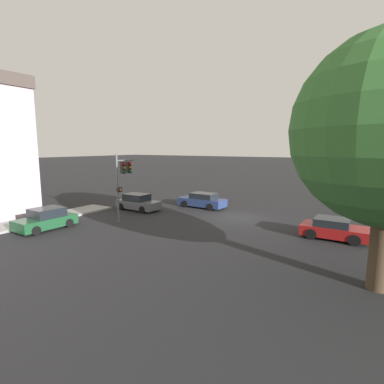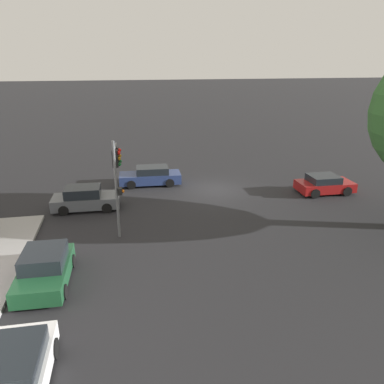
# 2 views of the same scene
# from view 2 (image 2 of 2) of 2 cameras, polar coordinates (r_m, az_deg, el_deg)

# --- Properties ---
(ground_plane) EXTENTS (300.00, 300.00, 0.00)m
(ground_plane) POSITION_cam_2_polar(r_m,az_deg,el_deg) (27.40, 3.59, 0.40)
(ground_plane) COLOR black
(traffic_signal) EXTENTS (0.53, 1.91, 5.22)m
(traffic_signal) POSITION_cam_2_polar(r_m,az_deg,el_deg) (19.83, -11.40, 3.42)
(traffic_signal) COLOR #515456
(traffic_signal) RESTS_ON ground_plane
(crossing_car_0) EXTENTS (4.19, 1.99, 1.47)m
(crossing_car_0) POSITION_cam_2_polar(r_m,az_deg,el_deg) (24.52, -15.93, -0.99)
(crossing_car_0) COLOR #4C5156
(crossing_car_0) RESTS_ON ground_plane
(crossing_car_1) EXTENTS (4.63, 2.01, 1.40)m
(crossing_car_1) POSITION_cam_2_polar(r_m,az_deg,el_deg) (28.37, -6.32, 2.42)
(crossing_car_1) COLOR navy
(crossing_car_1) RESTS_ON ground_plane
(crossing_car_2) EXTENTS (3.88, 2.07, 1.29)m
(crossing_car_2) POSITION_cam_2_polar(r_m,az_deg,el_deg) (28.09, 19.52, 1.11)
(crossing_car_2) COLOR maroon
(crossing_car_2) RESTS_ON ground_plane
(parked_car_0) EXTENTS (2.13, 3.98, 1.48)m
(parked_car_0) POSITION_cam_2_polar(r_m,az_deg,el_deg) (17.20, -21.52, -10.85)
(parked_car_0) COLOR #194728
(parked_car_0) RESTS_ON ground_plane
(parked_car_1) EXTENTS (2.01, 4.12, 1.34)m
(parked_car_1) POSITION_cam_2_polar(r_m,az_deg,el_deg) (12.73, -25.69, -23.91)
(parked_car_1) COLOR silver
(parked_car_1) RESTS_ON ground_plane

